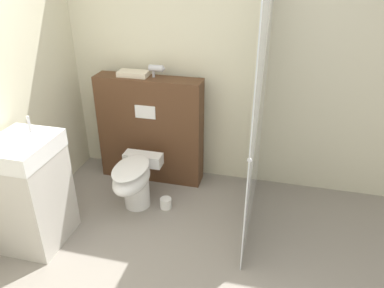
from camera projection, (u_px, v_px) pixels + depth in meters
name	position (u px, v px, depth m)	size (l,w,h in m)	color
wall_back	(192.00, 67.00, 3.88)	(8.00, 0.06, 2.50)	beige
partition_panel	(151.00, 130.00, 4.07)	(1.13, 0.26, 1.17)	#51331E
shower_glass	(259.00, 118.00, 3.17)	(0.04, 1.40, 2.12)	silver
toilet	(134.00, 180.00, 3.67)	(0.40, 0.66, 0.51)	white
sink_vanity	(31.00, 192.00, 3.16)	(0.48, 0.57, 1.14)	beige
hair_drier	(157.00, 69.00, 3.77)	(0.17, 0.07, 0.13)	#B7B7BC
folded_towel	(133.00, 74.00, 3.83)	(0.31, 0.16, 0.05)	beige
spare_toilet_roll	(166.00, 203.00, 3.77)	(0.12, 0.12, 0.11)	white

